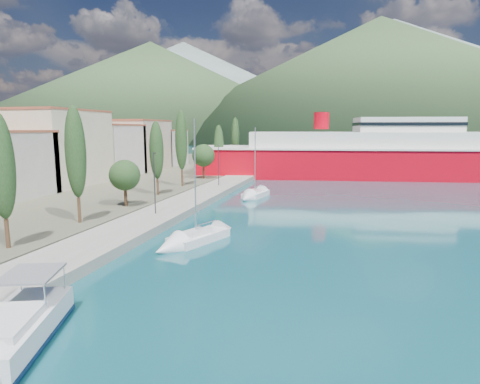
# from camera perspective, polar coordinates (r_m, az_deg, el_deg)

# --- Properties ---
(ground) EXTENTS (1400.00, 1400.00, 0.00)m
(ground) POSITION_cam_1_polar(r_m,az_deg,el_deg) (141.20, 10.71, 5.09)
(ground) COLOR #134C58
(quay) EXTENTS (5.00, 88.00, 0.80)m
(quay) POSITION_cam_1_polar(r_m,az_deg,el_deg) (50.67, -6.53, -1.03)
(quay) COLOR gray
(quay) RESTS_ON ground
(land_strip) EXTENTS (70.00, 148.00, 0.70)m
(land_strip) POSITION_cam_1_polar(r_m,az_deg,el_deg) (79.99, -30.12, 1.44)
(land_strip) COLOR #565644
(land_strip) RESTS_ON ground
(hills_far) EXTENTS (1480.00, 900.00, 180.00)m
(hills_far) POSITION_cam_1_polar(r_m,az_deg,el_deg) (655.96, 26.45, 14.02)
(hills_far) COLOR slate
(hills_far) RESTS_ON ground
(hills_near) EXTENTS (1010.00, 520.00, 115.00)m
(hills_near) POSITION_cam_1_polar(r_m,az_deg,el_deg) (405.11, 27.77, 13.63)
(hills_near) COLOR #354F2D
(hills_near) RESTS_ON ground
(town_buildings) EXTENTS (9.20, 69.20, 11.30)m
(town_buildings) POSITION_cam_1_polar(r_m,az_deg,el_deg) (70.63, -21.15, 5.46)
(town_buildings) COLOR beige
(town_buildings) RESTS_ON land_strip
(tree_row) EXTENTS (3.86, 64.98, 11.09)m
(tree_row) POSITION_cam_1_polar(r_m,az_deg,el_deg) (58.33, -8.94, 5.71)
(tree_row) COLOR #47301E
(tree_row) RESTS_ON land_strip
(lamp_posts) EXTENTS (0.15, 43.03, 6.06)m
(lamp_posts) POSITION_cam_1_polar(r_m,az_deg,el_deg) (40.30, -12.08, 1.56)
(lamp_posts) COLOR #2D2D33
(lamp_posts) RESTS_ON quay
(sailboat_near) EXTENTS (4.83, 7.83, 10.81)m
(sailboat_near) POSITION_cam_1_polar(r_m,az_deg,el_deg) (32.02, -8.02, -7.15)
(sailboat_near) COLOR silver
(sailboat_near) RESTS_ON ground
(sailboat_mid) EXTENTS (3.35, 7.22, 10.21)m
(sailboat_mid) POSITION_cam_1_polar(r_m,az_deg,el_deg) (53.18, 1.59, -0.62)
(sailboat_mid) COLOR silver
(sailboat_mid) RESTS_ON ground
(ferry) EXTENTS (66.28, 22.96, 12.90)m
(ferry) POSITION_cam_1_polar(r_m,az_deg,el_deg) (80.41, 17.92, 4.81)
(ferry) COLOR red
(ferry) RESTS_ON ground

